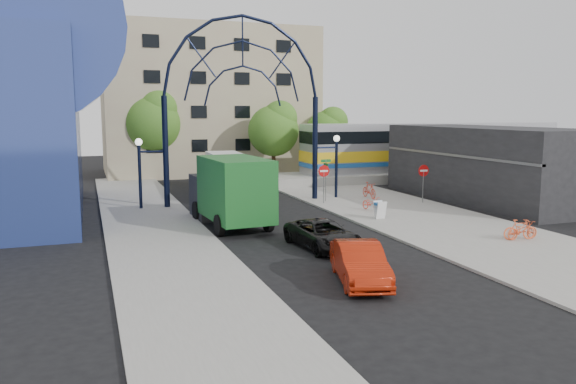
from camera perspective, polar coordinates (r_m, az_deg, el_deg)
name	(u,v)px	position (r m, az deg, el deg)	size (l,w,h in m)	color
ground	(332,255)	(24.04, 4.48, -6.40)	(120.00, 120.00, 0.00)	black
sidewalk_east	(437,223)	(31.31, 14.90, -3.10)	(8.00, 56.00, 0.12)	gray
plaza_west	(159,236)	(28.02, -12.99, -4.35)	(5.00, 50.00, 0.12)	gray
gateway_arch	(243,71)	(36.57, -4.60, 12.11)	(13.64, 0.44, 12.10)	black
stop_sign	(324,174)	(36.41, 3.66, 1.79)	(0.80, 0.07, 2.50)	slate
do_not_enter_sign	(423,174)	(37.60, 13.60, 1.75)	(0.76, 0.07, 2.48)	slate
street_name_sign	(326,171)	(37.10, 3.86, 2.12)	(0.70, 0.70, 2.80)	slate
sandwich_board	(380,208)	(31.58, 9.32, -1.58)	(0.55, 0.61, 0.99)	white
commercial_block_east	(487,164)	(40.51, 19.55, 2.70)	(6.00, 16.00, 5.00)	black
apartment_block	(207,102)	(57.36, -8.20, 9.07)	(20.00, 12.10, 14.00)	tan
train_platform	(434,174)	(52.67, 14.57, 1.78)	(32.00, 5.00, 0.80)	gray
train_car	(435,147)	(52.46, 14.67, 4.49)	(25.10, 3.05, 4.20)	#B7B7BC
tree_north_a	(275,128)	(49.69, -1.32, 6.53)	(4.48, 4.48, 7.00)	#382314
tree_north_b	(154,120)	(51.45, -13.49, 7.11)	(5.12, 5.12, 8.00)	#382314
tree_north_c	(328,130)	(53.74, 4.11, 6.29)	(4.16, 4.16, 6.50)	#382314
city_bus	(232,175)	(40.30, -5.67, 1.72)	(3.00, 10.75, 2.92)	silver
green_truck	(230,191)	(29.90, -5.95, 0.07)	(3.23, 7.47, 3.69)	black
black_suv	(323,235)	(24.99, 3.58, -4.33)	(2.10, 4.55, 1.26)	black
red_sedan	(360,263)	(20.23, 7.29, -7.16)	(1.51, 4.33, 1.43)	#A9200A
bike_near_a	(371,203)	(34.17, 8.44, -1.16)	(0.56, 1.61, 0.85)	#FC4832
bike_near_b	(369,190)	(39.11, 8.24, 0.19)	(0.51, 1.79, 1.08)	red
bike_far_a	(522,230)	(28.41, 22.71, -3.59)	(0.58, 1.66, 0.87)	#D9552B
bike_far_b	(520,230)	(28.25, 22.46, -3.54)	(0.45, 1.60, 0.96)	#F96031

